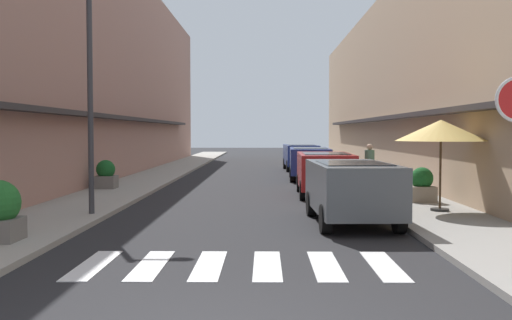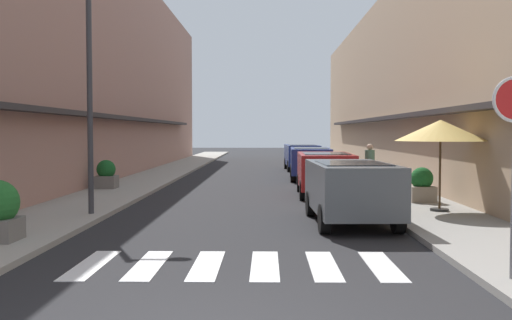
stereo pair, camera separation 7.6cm
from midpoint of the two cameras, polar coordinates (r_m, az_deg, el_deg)
ground_plane at (r=26.59m, az=0.04°, el=-2.01°), size 112.48×112.48×0.00m
sidewalk_left at (r=27.10m, az=-10.16°, el=-1.83°), size 2.53×71.58×0.12m
sidewalk_right at (r=26.93m, az=10.31°, el=-1.86°), size 2.53×71.58×0.12m
building_row_left at (r=29.62m, az=-16.88°, el=8.49°), size 5.50×48.02×10.47m
building_row_right at (r=29.28m, az=17.22°, el=6.94°), size 5.50×48.02×8.82m
crosswalk at (r=9.83m, az=-1.72°, el=-10.08°), size 5.20×2.20×0.01m
parked_car_near at (r=14.19m, az=9.24°, el=-2.43°), size 1.92×4.16×1.47m
parked_car_mid at (r=20.33m, az=6.75°, el=-0.87°), size 1.88×4.21×1.47m
parked_car_far at (r=27.20m, az=5.31°, el=0.03°), size 1.93×4.53×1.47m
parked_car_distant at (r=33.83m, az=4.47°, el=0.55°), size 1.91×4.30×1.47m
street_lamp at (r=15.53m, az=-14.93°, el=7.98°), size 1.19×0.28×5.80m
cafe_umbrella at (r=16.18m, az=17.43°, el=2.69°), size 2.36×2.36×2.38m
planter_midblock at (r=18.22m, az=15.75°, el=-2.39°), size 0.74×0.74×1.02m
planter_far at (r=22.44m, az=-14.10°, el=-1.40°), size 0.76×0.76×1.04m
pedestrian_walking_near at (r=21.17m, az=10.97°, el=-0.58°), size 0.34×0.34×1.65m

